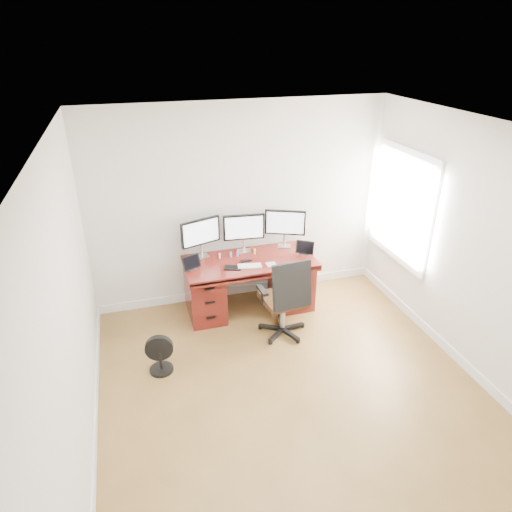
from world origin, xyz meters
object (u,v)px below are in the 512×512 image
object	(u,v)px
floor_fan	(160,355)
desk	(249,282)
keyboard	(250,266)
office_chair	(285,310)
monitor_center	(244,229)

from	to	relation	value
floor_fan	desk	bearing A→B (deg)	45.21
keyboard	floor_fan	bearing A→B (deg)	-138.42
office_chair	floor_fan	xyz separation A→B (m)	(-1.55, -0.26, -0.14)
office_chair	keyboard	size ratio (longest dim) A/B	3.61
office_chair	monitor_center	size ratio (longest dim) A/B	1.97
monitor_center	floor_fan	bearing A→B (deg)	-130.84
floor_fan	keyboard	xyz separation A→B (m)	(1.25, 0.77, 0.54)
keyboard	monitor_center	bearing A→B (deg)	93.74
desk	floor_fan	world-z (taller)	desk
monitor_center	keyboard	bearing A→B (deg)	-90.19
desk	floor_fan	xyz separation A→B (m)	(-1.30, -0.98, -0.18)
desk	office_chair	distance (m)	0.77
keyboard	desk	bearing A→B (deg)	86.90
desk	monitor_center	size ratio (longest dim) A/B	3.09
monitor_center	keyboard	xyz separation A→B (m)	(-0.05, -0.45, -0.33)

